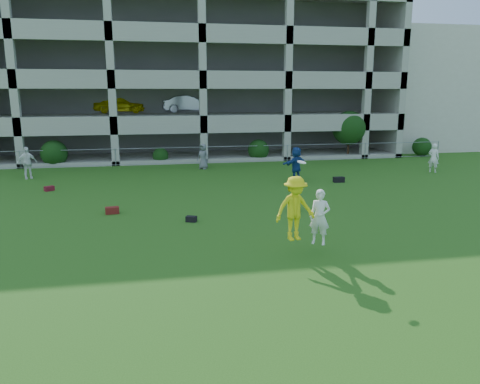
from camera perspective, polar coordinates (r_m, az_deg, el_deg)
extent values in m
plane|color=#235114|center=(14.57, 4.39, -7.78)|extent=(100.00, 100.00, 0.00)
cube|color=beige|center=(49.06, 22.50, 11.39)|extent=(16.00, 14.00, 10.00)
imported|color=white|center=(29.54, -24.55, 3.25)|extent=(1.17, 0.81, 1.84)
imported|color=slate|center=(30.36, -4.53, 4.35)|extent=(0.95, 0.91, 1.64)
imported|color=navy|center=(26.36, 6.85, 3.40)|extent=(1.79, 1.47, 1.92)
imported|color=white|center=(31.38, 22.53, 3.85)|extent=(0.76, 0.77, 1.79)
cube|color=#550E14|center=(20.03, -15.32, -2.17)|extent=(0.58, 0.36, 0.28)
cube|color=black|center=(18.26, -5.96, -3.29)|extent=(0.47, 0.39, 0.22)
cube|color=black|center=(19.83, 6.68, -1.93)|extent=(0.41, 0.41, 0.30)
cube|color=black|center=(26.49, 11.95, 1.49)|extent=(0.60, 0.30, 0.30)
cube|color=#510D15|center=(25.61, -22.24, 0.40)|extent=(0.53, 0.50, 0.24)
imported|color=yellow|center=(14.39, 6.73, -2.01)|extent=(1.40, 0.95, 2.00)
imported|color=white|center=(14.75, 9.70, -3.04)|extent=(0.76, 0.68, 1.74)
cylinder|color=white|center=(14.22, 7.54, 3.61)|extent=(0.28, 0.27, 0.12)
cube|color=#9E998C|center=(46.09, -6.50, 13.46)|extent=(30.00, 0.50, 12.00)
cube|color=#9E998C|center=(43.31, 14.68, 13.23)|extent=(0.50, 14.00, 12.00)
cube|color=#9E998C|center=(39.95, -5.90, 22.11)|extent=(30.00, 14.00, 0.30)
cube|color=#9E998C|center=(39.65, -5.53, 5.22)|extent=(30.00, 14.00, 0.30)
cube|color=#9E998C|center=(39.40, -5.62, 9.55)|extent=(30.00, 14.00, 0.30)
cube|color=#9E998C|center=(39.38, -5.71, 13.91)|extent=(30.00, 14.00, 0.30)
cube|color=#9E998C|center=(39.58, -5.81, 18.26)|extent=(30.00, 14.00, 0.30)
cube|color=#9E998C|center=(32.64, -4.45, 7.96)|extent=(30.00, 0.30, 0.90)
cube|color=#9E998C|center=(32.55, -4.54, 13.23)|extent=(30.00, 0.30, 0.90)
cube|color=#9E998C|center=(32.74, -4.64, 18.49)|extent=(30.00, 0.30, 0.90)
cube|color=#9E998C|center=(33.51, -25.98, 12.81)|extent=(0.50, 0.50, 12.00)
cube|color=#9E998C|center=(32.54, -15.44, 13.63)|extent=(0.50, 0.50, 12.00)
cube|color=#9E998C|center=(32.66, -4.58, 14.02)|extent=(0.50, 0.50, 12.00)
cube|color=#9E998C|center=(33.86, 5.87, 13.93)|extent=(0.50, 0.50, 12.00)
cube|color=#9E998C|center=(36.03, 15.31, 13.47)|extent=(0.50, 0.50, 12.00)
cube|color=#605E59|center=(41.36, -5.97, 13.62)|extent=(29.00, 9.00, 11.60)
imported|color=yellow|center=(37.27, -14.47, 10.32)|extent=(3.98, 1.83, 1.32)
imported|color=silver|center=(37.32, -6.46, 10.63)|extent=(4.18, 2.01, 1.32)
cylinder|color=gray|center=(33.54, -25.23, 3.59)|extent=(0.06, 0.06, 1.20)
cylinder|color=gray|center=(32.57, -14.94, 4.12)|extent=(0.06, 0.06, 1.20)
cylinder|color=gray|center=(32.69, -4.37, 4.53)|extent=(0.06, 0.06, 1.20)
cylinder|color=gray|center=(33.89, 5.80, 4.78)|extent=(0.06, 0.06, 1.20)
cylinder|color=gray|center=(36.06, 15.00, 4.87)|extent=(0.06, 0.06, 1.20)
cylinder|color=gray|center=(39.05, 22.99, 4.86)|extent=(0.06, 0.06, 1.20)
cylinder|color=gray|center=(32.62, -4.38, 5.49)|extent=(36.00, 0.04, 0.04)
cylinder|color=gray|center=(32.76, -4.35, 3.63)|extent=(36.00, 0.04, 0.04)
sphere|color=#163D11|center=(33.65, -21.72, 4.40)|extent=(1.76, 1.76, 1.76)
sphere|color=#163D11|center=(33.09, -9.67, 4.40)|extent=(1.10, 1.10, 1.10)
sphere|color=#163D11|center=(33.93, 2.26, 5.13)|extent=(1.54, 1.54, 1.54)
cylinder|color=#382314|center=(36.32, 13.06, 5.63)|extent=(0.16, 0.16, 1.96)
sphere|color=#163D11|center=(36.20, 13.16, 7.61)|extent=(2.52, 2.52, 2.52)
sphere|color=#163D11|center=(38.99, 21.29, 5.15)|extent=(1.43, 1.43, 1.43)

